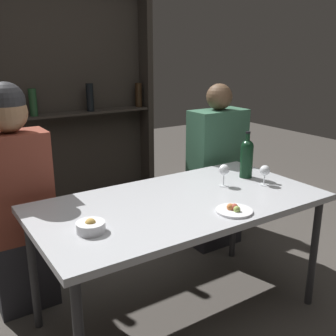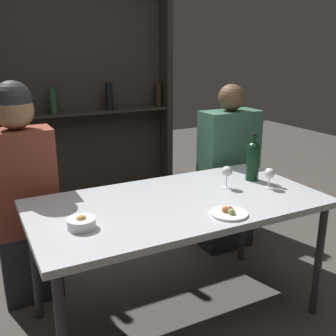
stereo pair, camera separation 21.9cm
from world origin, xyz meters
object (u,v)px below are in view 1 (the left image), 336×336
wine_glass_0 (265,171)px  seated_person_left (17,202)px  snack_bowl (91,227)px  wine_bottle (247,157)px  seated_person_right (216,173)px  wine_glass_1 (224,171)px  food_plate_0 (234,210)px

wine_glass_0 → seated_person_left: 1.46m
snack_bowl → wine_bottle: bearing=10.1°
seated_person_left → wine_glass_0: bearing=-27.1°
wine_glass_0 → seated_person_right: seated_person_right is taller
wine_glass_1 → seated_person_left: bearing=153.3°
food_plate_0 → seated_person_left: seated_person_left is taller
wine_glass_0 → snack_bowl: (-1.13, -0.03, -0.06)m
seated_person_left → seated_person_right: (1.48, 0.00, -0.08)m
wine_glass_1 → snack_bowl: size_ratio=1.02×
snack_bowl → wine_glass_0: bearing=1.6°
seated_person_left → food_plate_0: bearing=-45.6°
wine_glass_1 → food_plate_0: size_ratio=0.71×
seated_person_left → snack_bowl: bearing=-76.6°
wine_glass_0 → seated_person_right: size_ratio=0.10×
wine_glass_1 → food_plate_0: wine_glass_1 is taller
wine_glass_0 → wine_glass_1: wine_glass_1 is taller
wine_glass_1 → seated_person_right: seated_person_right is taller
wine_bottle → seated_person_left: seated_person_left is taller
wine_glass_0 → seated_person_right: 0.72m
wine_glass_0 → food_plate_0: 0.49m
wine_glass_0 → wine_glass_1: size_ratio=0.92×
seated_person_right → wine_glass_0: bearing=-105.7°
snack_bowl → seated_person_right: 1.49m
wine_glass_1 → seated_person_left: seated_person_left is taller
food_plate_0 → seated_person_right: size_ratio=0.15×
wine_glass_1 → seated_person_left: size_ratio=0.10×
food_plate_0 → seated_person_left: 1.22m
wine_bottle → snack_bowl: 1.16m
wine_bottle → snack_bowl: bearing=-169.9°
wine_glass_1 → food_plate_0: 0.41m
wine_bottle → snack_bowl: wine_bottle is taller
food_plate_0 → seated_person_left: size_ratio=0.14×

